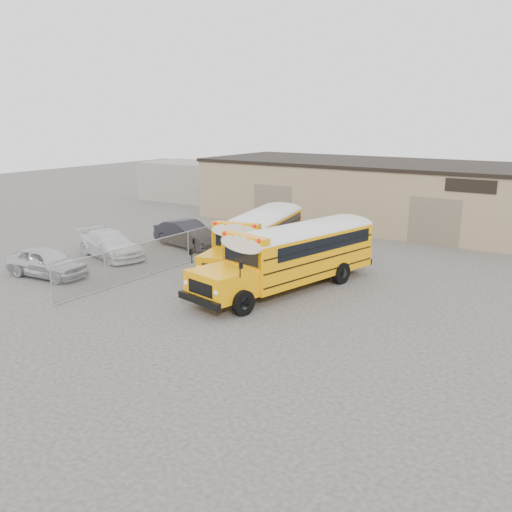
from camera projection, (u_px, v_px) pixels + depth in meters
The scene contains 10 objects.
ground at pixel (246, 295), 26.19m from camera, with size 120.00×120.00×0.00m, color #3C3A37.
warehouse at pixel (401, 194), 41.76m from camera, with size 30.20×10.20×4.67m.
chainlink_fence at pixel (188, 247), 31.63m from camera, with size 0.07×18.07×1.81m.
distant_building_left at pixel (189, 181), 55.36m from camera, with size 8.00×6.00×3.60m, color gray.
school_bus_left at pixel (290, 217), 36.46m from camera, with size 4.67×10.36×2.95m.
school_bus_right at pixel (371, 233), 31.18m from camera, with size 4.70×10.79×3.07m.
tarp_bundle at pixel (244, 281), 26.04m from camera, with size 1.12×1.07×1.33m.
car_silver at pixel (47, 262), 28.94m from camera, with size 1.81×4.50×1.53m, color silver.
car_white at pixel (111, 244), 32.96m from camera, with size 2.11×5.19×1.50m, color silver.
car_dark at pixel (187, 234), 35.48m from camera, with size 1.73×4.96×1.63m, color black.
Camera 1 is at (14.23, -20.54, 8.08)m, focal length 40.00 mm.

